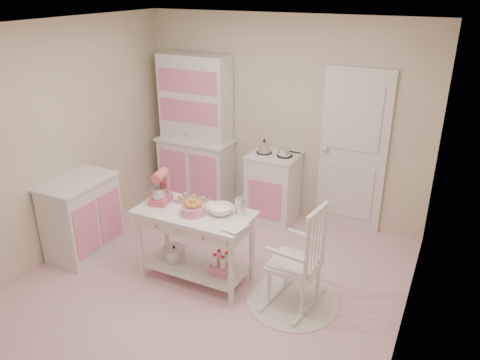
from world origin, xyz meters
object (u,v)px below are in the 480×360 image
at_px(hutch, 195,131).
at_px(bread_basket, 193,210).
at_px(rocking_chair, 295,255).
at_px(work_table, 196,245).
at_px(stove, 273,187).
at_px(stand_mixer, 160,188).
at_px(base_cabinet, 82,217).

relative_size(hutch, bread_basket, 8.32).
relative_size(rocking_chair, work_table, 0.92).
height_order(rocking_chair, bread_basket, rocking_chair).
relative_size(stove, stand_mixer, 2.71).
xyz_separation_m(stove, bread_basket, (-0.19, -1.66, 0.39)).
relative_size(hutch, stand_mixer, 6.12).
distance_m(stove, base_cabinet, 2.40).
distance_m(base_cabinet, stand_mixer, 1.15).
xyz_separation_m(rocking_chair, stand_mixer, (-1.49, -0.04, 0.42)).
bearing_deg(hutch, stand_mixer, -70.80).
xyz_separation_m(stand_mixer, bread_basket, (0.44, -0.07, -0.12)).
relative_size(hutch, rocking_chair, 1.89).
relative_size(rocking_chair, bread_basket, 4.40).
bearing_deg(stand_mixer, bread_basket, -19.37).
bearing_deg(base_cabinet, bread_basket, 3.19).
xyz_separation_m(stove, base_cabinet, (-1.65, -1.74, 0.00)).
bearing_deg(bread_basket, work_table, 111.80).
relative_size(stove, bread_basket, 3.68).
relative_size(stand_mixer, bread_basket, 1.36).
bearing_deg(rocking_chair, stove, 127.35).
bearing_deg(bread_basket, stove, 83.52).
distance_m(rocking_chair, work_table, 1.08).
bearing_deg(stand_mixer, base_cabinet, 178.12).
relative_size(hutch, work_table, 1.73).
xyz_separation_m(stove, work_table, (-0.21, -1.61, -0.06)).
bearing_deg(rocking_chair, base_cabinet, -167.38).
bearing_deg(bread_basket, hutch, 120.59).
xyz_separation_m(work_table, stand_mixer, (-0.42, 0.02, 0.57)).
height_order(work_table, bread_basket, bread_basket).
distance_m(hutch, stand_mixer, 1.74).
xyz_separation_m(hutch, work_table, (0.99, -1.66, -0.64)).
distance_m(hutch, work_table, 2.04).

